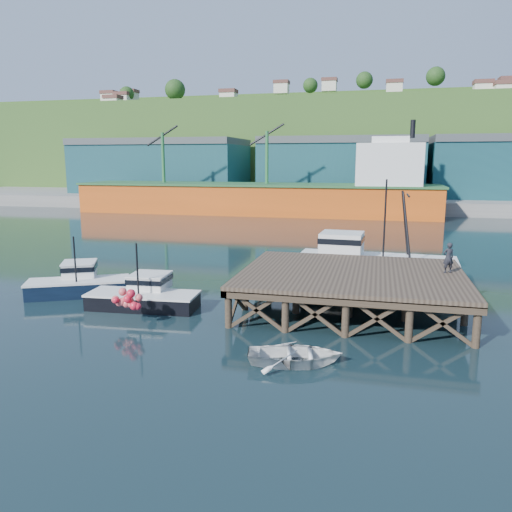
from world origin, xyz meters
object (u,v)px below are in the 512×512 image
(dockworker, at_px, (448,258))
(trawler, at_px, (372,262))
(boat_navy, at_px, (79,282))
(boat_black, at_px, (145,295))
(dinghy, at_px, (295,355))

(dockworker, bearing_deg, trawler, -75.67)
(boat_navy, height_order, trawler, trawler)
(boat_navy, distance_m, boat_black, 5.45)
(boat_navy, xyz_separation_m, trawler, (17.53, 7.39, 0.68))
(dinghy, distance_m, dockworker, 11.82)
(boat_black, bearing_deg, dockworker, 7.70)
(dockworker, bearing_deg, boat_black, -9.98)
(trawler, relative_size, dockworker, 6.33)
(boat_navy, height_order, boat_black, boat_black)
(boat_black, distance_m, trawler, 15.25)
(boat_black, relative_size, trawler, 0.59)
(boat_navy, xyz_separation_m, boat_black, (5.21, -1.57, -0.05))
(boat_black, height_order, dockworker, same)
(trawler, bearing_deg, boat_black, -140.39)
(dinghy, bearing_deg, trawler, -21.72)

